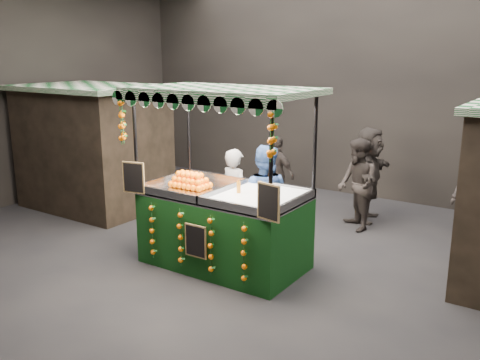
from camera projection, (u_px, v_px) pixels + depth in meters
The scene contains 11 objects.
ground at pixel (239, 265), 8.14m from camera, with size 12.00×12.00×0.00m, color black.
market_hall at pixel (238, 43), 7.33m from camera, with size 12.10×10.10×5.05m.
neighbour_stall_left at pixel (94, 146), 11.01m from camera, with size 3.00×2.20×2.60m.
juice_stall at pixel (223, 213), 7.91m from camera, with size 2.85×1.67×2.76m.
vendor_grey at pixel (235, 197), 8.91m from camera, with size 0.69×0.54×1.67m.
vendor_blue at pixel (264, 200), 8.46m from camera, with size 1.05×0.92×1.82m.
shopper_0 at pixel (138, 163), 11.86m from camera, with size 0.62×0.45×1.58m.
shopper_1 at pixel (357, 185), 9.60m from camera, with size 1.05×1.06×1.73m.
shopper_2 at pixel (277, 174), 10.79m from camera, with size 0.99×0.58×1.58m.
shopper_4 at pixel (141, 160), 12.39m from camera, with size 0.88×0.81×1.51m.
shopper_5 at pixel (369, 174), 10.12m from camera, with size 0.81×1.79×1.86m.
Camera 1 is at (4.23, -6.29, 3.25)m, focal length 38.69 mm.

